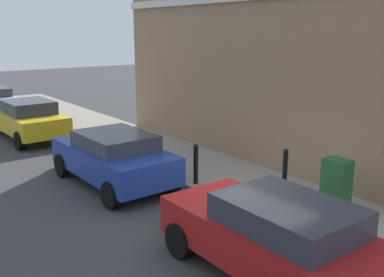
{
  "coord_description": "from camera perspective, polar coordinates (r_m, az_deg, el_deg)",
  "views": [
    {
      "loc": [
        -5.74,
        -6.1,
        3.96
      ],
      "look_at": [
        1.03,
        2.77,
        1.2
      ],
      "focal_mm": 41.19,
      "sensor_mm": 36.0,
      "label": 1
    }
  ],
  "objects": [
    {
      "name": "car_red",
      "position": [
        7.28,
        10.92,
        -12.46
      ],
      "size": [
        1.84,
        4.1,
        1.43
      ],
      "rotation": [
        0.0,
        0.0,
        1.56
      ],
      "color": "maroon",
      "rests_on": "ground"
    },
    {
      "name": "ground",
      "position": [
        9.27,
        5.45,
        -11.48
      ],
      "size": [
        80.0,
        80.0,
        0.0
      ],
      "primitive_type": "plane",
      "color": "#38383A"
    },
    {
      "name": "bollard_near_cabinet",
      "position": [
        10.91,
        11.95,
        -3.79
      ],
      "size": [
        0.14,
        0.14,
        1.04
      ],
      "color": "black",
      "rests_on": "sidewalk"
    },
    {
      "name": "bollard_far_kerb",
      "position": [
        11.12,
        0.49,
        -3.14
      ],
      "size": [
        0.14,
        0.14,
        1.04
      ],
      "color": "black",
      "rests_on": "sidewalk"
    },
    {
      "name": "corner_building",
      "position": [
        15.91,
        15.1,
        13.42
      ],
      "size": [
        7.29,
        11.37,
        7.92
      ],
      "color": "#937256",
      "rests_on": "ground"
    },
    {
      "name": "utility_cabinet",
      "position": [
        9.98,
        18.13,
        -6.01
      ],
      "size": [
        0.46,
        0.61,
        1.15
      ],
      "color": "#1E4C28",
      "rests_on": "sidewalk"
    },
    {
      "name": "car_yellow",
      "position": [
        17.47,
        -20.46,
        2.42
      ],
      "size": [
        1.93,
        4.16,
        1.45
      ],
      "rotation": [
        0.0,
        0.0,
        1.59
      ],
      "color": "gold",
      "rests_on": "ground"
    },
    {
      "name": "sidewalk",
      "position": [
        14.81,
        -5.01,
        -1.38
      ],
      "size": [
        2.67,
        30.0,
        0.15
      ],
      "primitive_type": "cube",
      "color": "gray",
      "rests_on": "ground"
    },
    {
      "name": "car_blue",
      "position": [
        11.62,
        -10.12,
        -2.34
      ],
      "size": [
        1.92,
        3.97,
        1.42
      ],
      "rotation": [
        0.0,
        0.0,
        1.58
      ],
      "color": "navy",
      "rests_on": "ground"
    }
  ]
}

